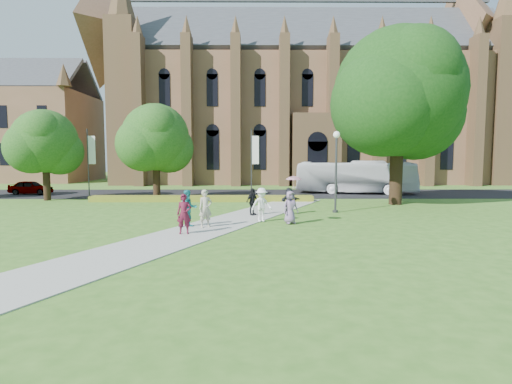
{
  "coord_description": "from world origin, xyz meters",
  "views": [
    {
      "loc": [
        2.18,
        -19.16,
        3.56
      ],
      "look_at": [
        2.33,
        3.49,
        1.6
      ],
      "focal_mm": 28.0,
      "sensor_mm": 36.0,
      "label": 1
    }
  ],
  "objects_px": {
    "large_tree": "(398,93)",
    "streetlamp": "(336,162)",
    "car_0": "(31,187)",
    "pedestrian_0": "(184,214)",
    "tour_coach": "(356,177)"
  },
  "relations": [
    {
      "from": "large_tree",
      "to": "streetlamp",
      "type": "bearing_deg",
      "value": -140.71
    },
    {
      "from": "streetlamp",
      "to": "car_0",
      "type": "xyz_separation_m",
      "value": [
        -26.78,
        12.8,
        -2.6
      ]
    },
    {
      "from": "streetlamp",
      "to": "large_tree",
      "type": "bearing_deg",
      "value": 39.29
    },
    {
      "from": "large_tree",
      "to": "pedestrian_0",
      "type": "relative_size",
      "value": 7.12
    },
    {
      "from": "tour_coach",
      "to": "streetlamp",
      "type": "bearing_deg",
      "value": 173.54
    },
    {
      "from": "streetlamp",
      "to": "pedestrian_0",
      "type": "relative_size",
      "value": 2.83
    },
    {
      "from": "streetlamp",
      "to": "car_0",
      "type": "height_order",
      "value": "streetlamp"
    },
    {
      "from": "pedestrian_0",
      "to": "car_0",
      "type": "bearing_deg",
      "value": 128.24
    },
    {
      "from": "large_tree",
      "to": "car_0",
      "type": "bearing_deg",
      "value": 165.59
    },
    {
      "from": "car_0",
      "to": "streetlamp",
      "type": "bearing_deg",
      "value": -114.78
    },
    {
      "from": "car_0",
      "to": "tour_coach",
      "type": "bearing_deg",
      "value": -87.86
    },
    {
      "from": "car_0",
      "to": "pedestrian_0",
      "type": "relative_size",
      "value": 2.13
    },
    {
      "from": "tour_coach",
      "to": "car_0",
      "type": "distance_m",
      "value": 31.56
    },
    {
      "from": "streetlamp",
      "to": "car_0",
      "type": "bearing_deg",
      "value": 154.46
    },
    {
      "from": "streetlamp",
      "to": "car_0",
      "type": "relative_size",
      "value": 1.33
    }
  ]
}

